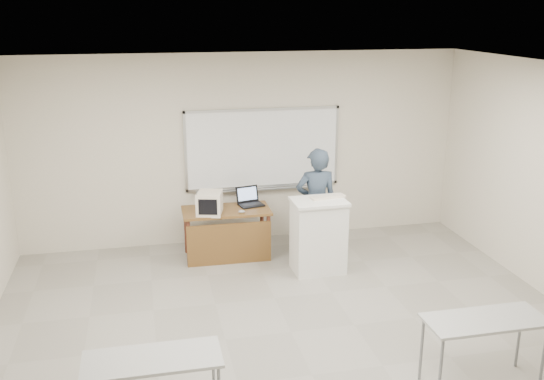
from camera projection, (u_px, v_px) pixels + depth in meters
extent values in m
cube|color=gray|center=(312.00, 376.00, 6.25)|extent=(7.00, 8.00, 0.01)
cube|color=white|center=(263.00, 148.00, 9.59)|extent=(2.40, 0.03, 1.20)
cube|color=#B7BABC|center=(263.00, 110.00, 9.41)|extent=(2.48, 0.04, 0.04)
cube|color=#B7BABC|center=(263.00, 186.00, 9.77)|extent=(2.48, 0.04, 0.04)
cube|color=#B7BABC|center=(185.00, 152.00, 9.34)|extent=(0.04, 0.04, 1.28)
cube|color=#B7BABC|center=(336.00, 145.00, 9.84)|extent=(0.04, 0.04, 1.28)
cube|color=#B7BABC|center=(264.00, 189.00, 9.73)|extent=(2.16, 0.07, 0.02)
cube|color=#979591|center=(152.00, 359.00, 5.25)|extent=(1.20, 0.50, 0.03)
cylinder|color=slate|center=(214.00, 375.00, 5.65)|extent=(0.03, 0.03, 0.70)
cube|color=#979591|center=(485.00, 320.00, 5.91)|extent=(1.20, 0.50, 0.03)
cylinder|color=slate|center=(440.00, 371.00, 5.71)|extent=(0.03, 0.03, 0.70)
cylinder|color=slate|center=(543.00, 357.00, 5.94)|extent=(0.03, 0.03, 0.70)
cylinder|color=slate|center=(422.00, 349.00, 6.08)|extent=(0.03, 0.03, 0.70)
cylinder|color=slate|center=(519.00, 337.00, 6.31)|extent=(0.03, 0.03, 0.70)
cube|color=brown|center=(226.00, 211.00, 9.04)|extent=(1.30, 0.65, 0.04)
cube|color=brown|center=(230.00, 244.00, 8.88)|extent=(1.24, 0.03, 0.63)
cylinder|color=#4F2417|center=(189.00, 244.00, 8.78)|extent=(0.06, 0.06, 0.71)
cylinder|color=#4F2417|center=(269.00, 237.00, 9.02)|extent=(0.06, 0.06, 0.71)
cylinder|color=#4F2417|center=(186.00, 231.00, 9.28)|extent=(0.06, 0.06, 0.71)
cylinder|color=#4F2417|center=(262.00, 225.00, 9.52)|extent=(0.06, 0.06, 0.71)
cube|color=white|center=(318.00, 237.00, 8.61)|extent=(0.72, 0.51, 1.02)
cube|color=white|center=(319.00, 202.00, 8.45)|extent=(0.76, 0.55, 0.04)
cube|color=beige|center=(210.00, 202.00, 8.85)|extent=(0.34, 0.36, 0.32)
cube|color=beige|center=(212.00, 207.00, 8.66)|extent=(0.35, 0.04, 0.34)
cube|color=black|center=(212.00, 207.00, 8.64)|extent=(0.27, 0.01, 0.23)
cube|color=black|center=(251.00, 205.00, 9.21)|extent=(0.36, 0.26, 0.02)
cube|color=black|center=(251.00, 204.00, 9.20)|extent=(0.29, 0.15, 0.01)
cube|color=black|center=(249.00, 194.00, 9.32)|extent=(0.36, 0.08, 0.24)
cube|color=#859DC9|center=(249.00, 194.00, 9.31)|extent=(0.30, 0.05, 0.19)
ellipsoid|color=#A1A3A9|center=(242.00, 212.00, 8.89)|extent=(0.10, 0.07, 0.04)
cube|color=beige|center=(328.00, 197.00, 8.55)|extent=(0.52, 0.24, 0.03)
imported|color=black|center=(316.00, 204.00, 8.95)|extent=(0.65, 0.45, 1.70)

